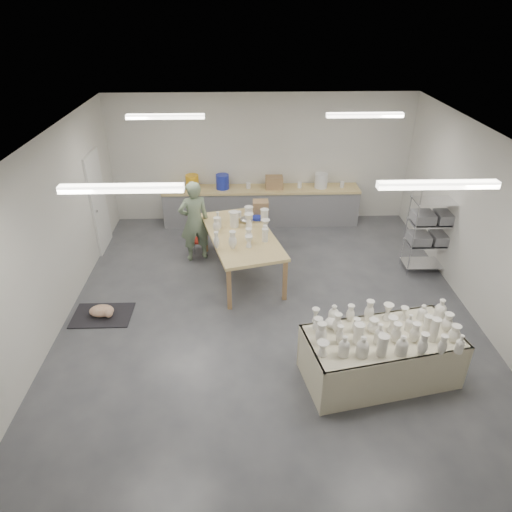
{
  "coord_description": "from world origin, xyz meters",
  "views": [
    {
      "loc": [
        -0.44,
        -6.37,
        4.82
      ],
      "look_at": [
        -0.23,
        0.22,
        1.05
      ],
      "focal_mm": 32.0,
      "sensor_mm": 36.0,
      "label": 1
    }
  ],
  "objects_px": {
    "work_table": "(243,231)",
    "potter": "(194,221)",
    "red_stool": "(197,241)",
    "drying_table": "(380,354)"
  },
  "relations": [
    {
      "from": "work_table",
      "to": "potter",
      "type": "relative_size",
      "value": 1.49
    },
    {
      "from": "potter",
      "to": "red_stool",
      "type": "relative_size",
      "value": 4.98
    },
    {
      "from": "work_table",
      "to": "potter",
      "type": "distance_m",
      "value": 1.11
    },
    {
      "from": "work_table",
      "to": "red_stool",
      "type": "bearing_deg",
      "value": 127.29
    },
    {
      "from": "drying_table",
      "to": "work_table",
      "type": "height_order",
      "value": "work_table"
    },
    {
      "from": "red_stool",
      "to": "work_table",
      "type": "bearing_deg",
      "value": -38.19
    },
    {
      "from": "drying_table",
      "to": "work_table",
      "type": "bearing_deg",
      "value": 110.78
    },
    {
      "from": "work_table",
      "to": "potter",
      "type": "bearing_deg",
      "value": 138.3
    },
    {
      "from": "work_table",
      "to": "potter",
      "type": "xyz_separation_m",
      "value": [
        -0.99,
        0.51,
        -0.03
      ]
    },
    {
      "from": "work_table",
      "to": "potter",
      "type": "height_order",
      "value": "potter"
    }
  ]
}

